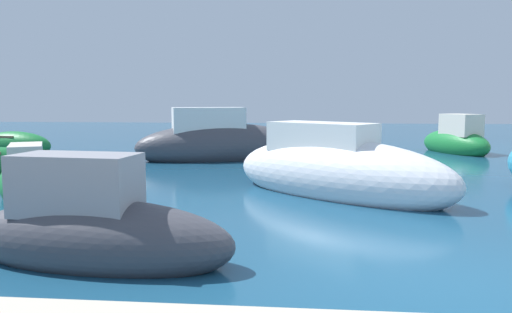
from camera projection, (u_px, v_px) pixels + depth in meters
name	position (u px, v px, depth m)	size (l,w,h in m)	color
ground	(450.00, 284.00, 5.82)	(80.00, 80.00, 0.00)	navy
moored_boat_0	(221.00, 144.00, 17.86)	(6.44, 3.76, 2.25)	#3F3F47
moored_boat_2	(28.00, 179.00, 11.24)	(2.55, 3.40, 1.41)	#197233
moored_boat_3	(96.00, 231.00, 6.53)	(3.78, 1.59, 1.69)	#3F3F47
moored_boat_4	(456.00, 141.00, 20.11)	(2.66, 3.81, 1.85)	#197233
moored_boat_5	(14.00, 145.00, 19.97)	(3.33, 1.64, 1.13)	#197233
moored_boat_7	(336.00, 171.00, 11.23)	(5.60, 4.84, 1.99)	white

